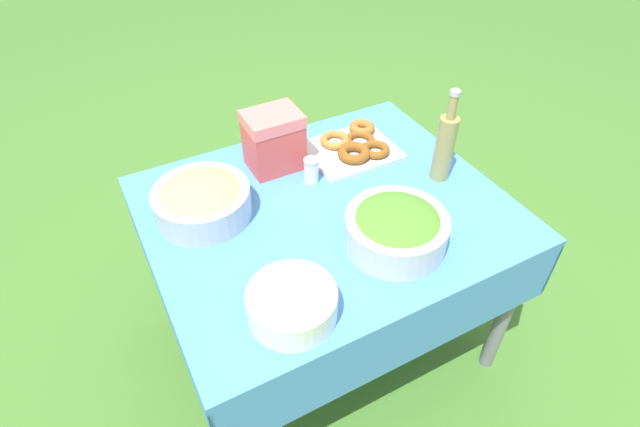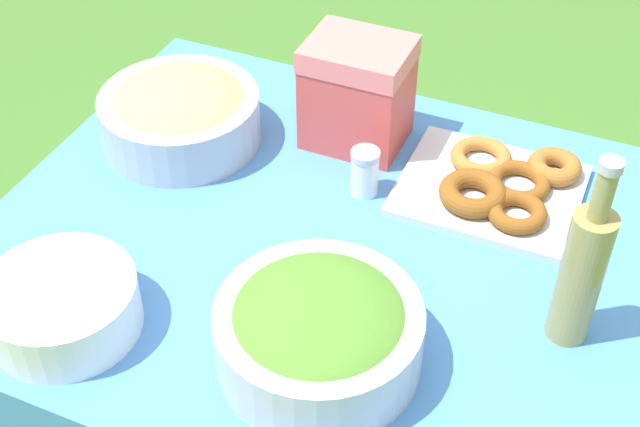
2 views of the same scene
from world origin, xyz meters
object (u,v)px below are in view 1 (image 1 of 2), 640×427
object	(u,v)px
olive_oil_bottle	(445,145)
donut_platter	(354,146)
salad_bowl	(396,228)
plate_stack	(292,304)
cooler_box	(274,140)
pasta_bowl	(202,200)

from	to	relation	value
olive_oil_bottle	donut_platter	bearing A→B (deg)	-56.51
salad_bowl	plate_stack	bearing A→B (deg)	13.49
plate_stack	cooler_box	bearing A→B (deg)	-110.37
salad_bowl	pasta_bowl	distance (m)	0.59
cooler_box	pasta_bowl	bearing A→B (deg)	23.56
pasta_bowl	donut_platter	bearing A→B (deg)	-172.60
salad_bowl	olive_oil_bottle	bearing A→B (deg)	-148.41
pasta_bowl	cooler_box	xyz separation A→B (m)	(-0.30, -0.13, 0.04)
donut_platter	cooler_box	world-z (taller)	cooler_box
salad_bowl	plate_stack	world-z (taller)	salad_bowl
salad_bowl	cooler_box	world-z (taller)	cooler_box
salad_bowl	donut_platter	bearing A→B (deg)	-106.86
pasta_bowl	cooler_box	distance (m)	0.33
salad_bowl	olive_oil_bottle	xyz separation A→B (m)	(-0.31, -0.19, 0.06)
plate_stack	olive_oil_bottle	bearing A→B (deg)	-157.60
pasta_bowl	cooler_box	size ratio (longest dim) A/B	1.44
olive_oil_bottle	cooler_box	distance (m)	0.56
donut_platter	cooler_box	size ratio (longest dim) A/B	1.50
salad_bowl	pasta_bowl	size ratio (longest dim) A/B	1.00
pasta_bowl	olive_oil_bottle	size ratio (longest dim) A/B	0.92
plate_stack	donut_platter	bearing A→B (deg)	-132.94
pasta_bowl	olive_oil_bottle	world-z (taller)	olive_oil_bottle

